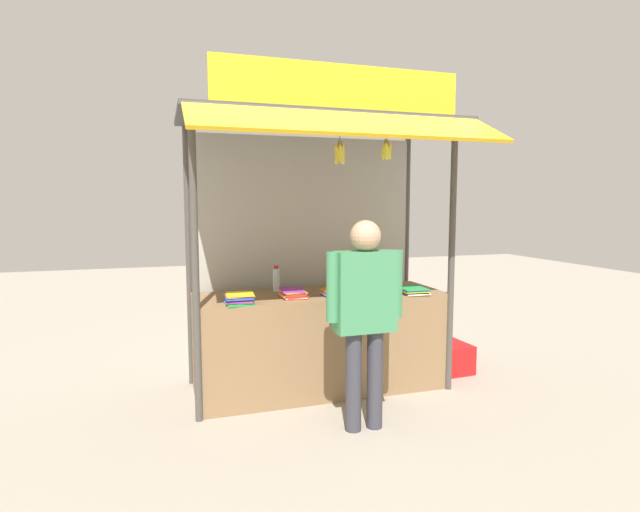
% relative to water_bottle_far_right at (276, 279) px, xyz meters
% --- Properties ---
extents(ground_plane, '(20.00, 20.00, 0.00)m').
position_rel_water_bottle_far_right_xyz_m(ground_plane, '(0.37, -0.23, -1.04)').
color(ground_plane, '#9E9384').
extents(stall_counter, '(2.31, 0.78, 0.92)m').
position_rel_water_bottle_far_right_xyz_m(stall_counter, '(0.37, -0.23, -0.58)').
color(stall_counter, olive).
rests_on(stall_counter, ground).
extents(stall_structure, '(2.51, 1.64, 2.86)m').
position_rel_water_bottle_far_right_xyz_m(stall_structure, '(0.37, -0.10, 0.71)').
color(stall_structure, '#4C4742').
rests_on(stall_structure, ground).
extents(water_bottle_far_right, '(0.07, 0.07, 0.25)m').
position_rel_water_bottle_far_right_xyz_m(water_bottle_far_right, '(0.00, 0.00, 0.00)').
color(water_bottle_far_right, silver).
rests_on(water_bottle_far_right, stall_counter).
extents(water_bottle_front_left, '(0.07, 0.07, 0.25)m').
position_rel_water_bottle_far_right_xyz_m(water_bottle_front_left, '(0.81, -0.13, 0.00)').
color(water_bottle_front_left, silver).
rests_on(water_bottle_front_left, stall_counter).
extents(water_bottle_center, '(0.09, 0.09, 0.31)m').
position_rel_water_bottle_far_right_xyz_m(water_bottle_center, '(1.02, -0.15, 0.03)').
color(water_bottle_center, silver).
rests_on(water_bottle_center, stall_counter).
extents(water_bottle_back_right, '(0.08, 0.08, 0.29)m').
position_rel_water_bottle_far_right_xyz_m(water_bottle_back_right, '(1.15, -0.23, 0.02)').
color(water_bottle_back_right, silver).
rests_on(water_bottle_back_right, stall_counter).
extents(magazine_stack_far_left, '(0.25, 0.26, 0.09)m').
position_rel_water_bottle_far_right_xyz_m(magazine_stack_far_left, '(-0.43, -0.50, -0.07)').
color(magazine_stack_far_left, green).
rests_on(magazine_stack_far_left, stall_counter).
extents(magazine_stack_rear_center, '(0.22, 0.32, 0.07)m').
position_rel_water_bottle_far_right_xyz_m(magazine_stack_rear_center, '(0.44, -0.48, -0.08)').
color(magazine_stack_rear_center, orange).
rests_on(magazine_stack_rear_center, stall_counter).
extents(magazine_stack_right, '(0.26, 0.30, 0.05)m').
position_rel_water_bottle_far_right_xyz_m(magazine_stack_right, '(1.19, -0.50, -0.09)').
color(magazine_stack_right, white).
rests_on(magazine_stack_right, stall_counter).
extents(magazine_stack_mid_left, '(0.23, 0.28, 0.08)m').
position_rel_water_bottle_far_right_xyz_m(magazine_stack_mid_left, '(0.06, -0.38, -0.08)').
color(magazine_stack_mid_left, red).
rests_on(magazine_stack_mid_left, stall_counter).
extents(banana_bunch_rightmost, '(0.11, 0.11, 0.30)m').
position_rel_water_bottle_far_right_xyz_m(banana_bunch_rightmost, '(0.38, -0.72, 1.13)').
color(banana_bunch_rightmost, '#332D23').
extents(banana_bunch_inner_left, '(0.10, 0.10, 0.26)m').
position_rel_water_bottle_far_right_xyz_m(banana_bunch_inner_left, '(0.80, -0.72, 1.16)').
color(banana_bunch_inner_left, '#332D23').
extents(vendor_person, '(0.62, 0.23, 1.63)m').
position_rel_water_bottle_far_right_xyz_m(vendor_person, '(0.43, -1.16, -0.05)').
color(vendor_person, '#383842').
rests_on(vendor_person, ground).
extents(plastic_crate, '(0.45, 0.45, 0.30)m').
position_rel_water_bottle_far_right_xyz_m(plastic_crate, '(1.77, -0.19, -0.89)').
color(plastic_crate, red).
rests_on(plastic_crate, ground).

